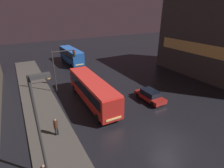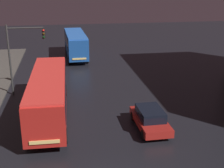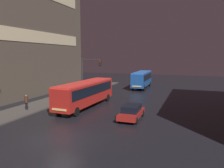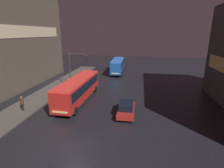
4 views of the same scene
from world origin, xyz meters
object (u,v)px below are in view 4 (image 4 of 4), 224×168
at_px(pedestrian_mid, 22,102).
at_px(traffic_light_main, 76,64).
at_px(car_taxi, 126,109).
at_px(bus_far, 118,65).
at_px(bus_near, 79,88).

bearing_deg(pedestrian_mid, traffic_light_main, 106.02).
bearing_deg(car_taxi, bus_far, -80.49).
height_order(bus_near, traffic_light_main, traffic_light_main).
xyz_separation_m(bus_near, car_taxi, (6.69, -3.09, -1.20)).
height_order(bus_far, pedestrian_mid, bus_far).
xyz_separation_m(bus_far, traffic_light_main, (-5.12, -12.91, 2.15)).
bearing_deg(pedestrian_mid, bus_far, 104.55).
height_order(bus_far, traffic_light_main, traffic_light_main).
xyz_separation_m(car_taxi, pedestrian_mid, (-12.15, -1.15, 0.46)).
relative_size(bus_near, pedestrian_mid, 6.43).
xyz_separation_m(bus_far, pedestrian_mid, (-8.39, -22.37, -0.77)).
relative_size(bus_near, car_taxi, 2.62).
distance_m(bus_near, bus_far, 18.36).
relative_size(bus_far, traffic_light_main, 1.54).
bearing_deg(bus_near, pedestrian_mid, 39.27).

